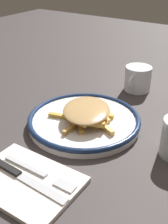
{
  "coord_description": "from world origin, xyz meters",
  "views": [
    {
      "loc": [
        0.54,
        0.36,
        0.4
      ],
      "look_at": [
        0.0,
        0.0,
        0.04
      ],
      "focal_mm": 45.98,
      "sensor_mm": 36.0,
      "label": 1
    }
  ],
  "objects_px": {
    "coffee_mug": "(138,79)",
    "fork": "(39,173)",
    "fries_heap": "(86,113)",
    "knife": "(18,174)",
    "napkin": "(25,181)",
    "plate": "(84,120)"
  },
  "relations": [
    {
      "from": "fork",
      "to": "plate",
      "type": "bearing_deg",
      "value": -170.46
    },
    {
      "from": "fork",
      "to": "knife",
      "type": "xyz_separation_m",
      "value": [
        0.03,
        -0.03,
        0.0
      ]
    },
    {
      "from": "napkin",
      "to": "coffee_mug",
      "type": "distance_m",
      "value": 0.53
    },
    {
      "from": "napkin",
      "to": "coffee_mug",
      "type": "xyz_separation_m",
      "value": [
        -0.53,
        -0.0,
        0.04
      ]
    },
    {
      "from": "fork",
      "to": "napkin",
      "type": "bearing_deg",
      "value": -23.55
    },
    {
      "from": "fork",
      "to": "coffee_mug",
      "type": "xyz_separation_m",
      "value": [
        -0.5,
        -0.01,
        0.03
      ]
    },
    {
      "from": "napkin",
      "to": "coffee_mug",
      "type": "height_order",
      "value": "coffee_mug"
    },
    {
      "from": "fries_heap",
      "to": "fork",
      "type": "distance_m",
      "value": 0.22
    },
    {
      "from": "napkin",
      "to": "knife",
      "type": "height_order",
      "value": "knife"
    },
    {
      "from": "coffee_mug",
      "to": "fork",
      "type": "bearing_deg",
      "value": 1.6
    },
    {
      "from": "plate",
      "to": "knife",
      "type": "xyz_separation_m",
      "value": [
        0.25,
        0.01,
        -0.0
      ]
    },
    {
      "from": "fork",
      "to": "knife",
      "type": "distance_m",
      "value": 0.04
    },
    {
      "from": "fries_heap",
      "to": "coffee_mug",
      "type": "xyz_separation_m",
      "value": [
        -0.29,
        0.01,
        -0.0
      ]
    },
    {
      "from": "fries_heap",
      "to": "knife",
      "type": "height_order",
      "value": "fries_heap"
    },
    {
      "from": "fork",
      "to": "coffee_mug",
      "type": "height_order",
      "value": "coffee_mug"
    },
    {
      "from": "plate",
      "to": "napkin",
      "type": "distance_m",
      "value": 0.25
    },
    {
      "from": "plate",
      "to": "knife",
      "type": "relative_size",
      "value": 1.4
    },
    {
      "from": "plate",
      "to": "napkin",
      "type": "xyz_separation_m",
      "value": [
        0.25,
        0.02,
        -0.01
      ]
    },
    {
      "from": "napkin",
      "to": "fork",
      "type": "bearing_deg",
      "value": 156.45
    },
    {
      "from": "fork",
      "to": "knife",
      "type": "bearing_deg",
      "value": -48.87
    },
    {
      "from": "knife",
      "to": "coffee_mug",
      "type": "xyz_separation_m",
      "value": [
        -0.53,
        0.02,
        0.03
      ]
    },
    {
      "from": "plate",
      "to": "fork",
      "type": "distance_m",
      "value": 0.22
    }
  ]
}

